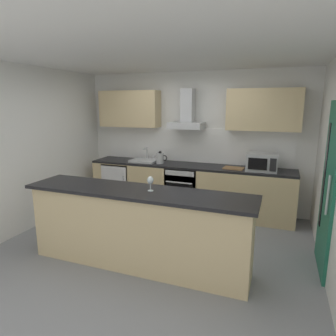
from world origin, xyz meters
TOP-DOWN VIEW (x-y plane):
  - ground at (0.00, 0.00)m, footprint 5.32×4.63m
  - ceiling at (0.00, 0.00)m, footprint 5.32×4.63m
  - wall_back at (0.00, 1.88)m, footprint 5.32×0.12m
  - wall_left at (-2.22, 0.00)m, footprint 0.12×4.63m
  - backsplash_tile at (0.00, 1.80)m, footprint 3.67×0.02m
  - counter_back at (0.00, 1.50)m, footprint 3.80×0.60m
  - counter_island at (-0.01, -0.60)m, footprint 2.87×0.64m
  - upper_cabinets at (-0.00, 1.65)m, footprint 3.75×0.32m
  - side_door at (2.15, 0.13)m, footprint 0.08×0.85m
  - oven at (-0.06, 1.47)m, footprint 0.60×0.62m
  - refrigerator at (-1.42, 1.47)m, footprint 0.58×0.60m
  - microwave at (1.31, 1.44)m, footprint 0.50×0.38m
  - sink at (-0.89, 1.48)m, footprint 0.50×0.40m
  - kettle at (-0.54, 1.44)m, footprint 0.29×0.15m
  - range_hood at (-0.06, 1.60)m, footprint 0.62×0.45m
  - wine_glass at (0.16, -0.58)m, footprint 0.08×0.08m
  - chopping_board at (0.84, 1.45)m, footprint 0.36×0.25m

SIDE VIEW (x-z plane):
  - ground at x=0.00m, z-range -0.02..0.00m
  - refrigerator at x=-1.42m, z-range 0.00..0.85m
  - counter_back at x=0.00m, z-range 0.00..0.90m
  - oven at x=-0.06m, z-range 0.06..0.86m
  - counter_island at x=-0.01m, z-range 0.01..0.99m
  - chopping_board at x=0.84m, z-range 0.90..0.92m
  - sink at x=-0.89m, z-range 0.80..1.06m
  - kettle at x=-0.54m, z-range 0.89..1.13m
  - side_door at x=2.15m, z-range 0.00..2.05m
  - microwave at x=1.31m, z-range 0.90..1.20m
  - wine_glass at x=0.16m, z-range 1.02..1.20m
  - backsplash_tile at x=0.00m, z-range 0.90..1.56m
  - wall_back at x=0.00m, z-range 0.00..2.60m
  - wall_left at x=-2.22m, z-range 0.00..2.60m
  - range_hood at x=-0.06m, z-range 1.43..2.15m
  - upper_cabinets at x=0.00m, z-range 1.56..2.26m
  - ceiling at x=0.00m, z-range 2.60..2.62m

